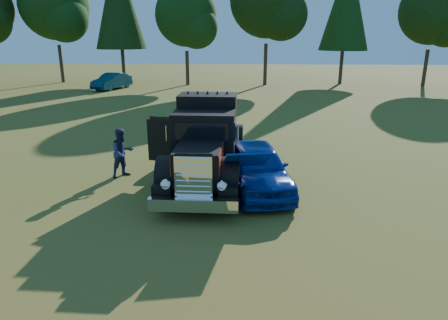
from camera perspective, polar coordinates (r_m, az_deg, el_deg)
ground at (r=13.36m, az=-7.12°, el=-4.79°), size 120.00×120.00×0.00m
treeline at (r=39.94m, az=-3.81°, el=21.32°), size 72.10×24.04×13.84m
diamond_t_truck at (r=13.96m, az=-2.67°, el=1.86°), size 3.35×7.16×3.00m
hotrod_coupe at (r=13.45m, az=4.65°, el=-0.95°), size 2.75×4.92×1.89m
spectator_near at (r=14.72m, az=-7.85°, el=1.06°), size 0.57×0.74×1.83m
spectator_far at (r=15.05m, az=-14.31°, el=1.01°), size 1.10×1.11×1.81m
distant_teal_car at (r=40.25m, az=-15.73°, el=10.79°), size 2.94×4.86×1.51m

